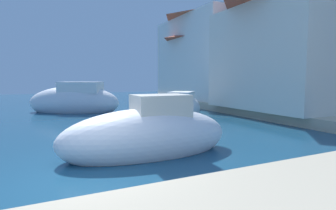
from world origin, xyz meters
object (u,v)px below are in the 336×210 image
at_px(moored_boat_2, 149,136).
at_px(waterfront_building_annex, 206,53).
at_px(moored_boat_3, 183,109).
at_px(waterfront_building_far, 200,64).
at_px(moored_boat_0, 75,101).
at_px(waterfront_building_main, 292,47).

distance_m(moored_boat_2, waterfront_building_annex, 18.05).
distance_m(moored_boat_3, waterfront_building_annex, 10.62).
xyz_separation_m(waterfront_building_annex, waterfront_building_far, (0.00, 0.88, -0.93)).
bearing_deg(moored_boat_2, waterfront_building_annex, -128.35).
bearing_deg(moored_boat_3, moored_boat_2, -175.82).
distance_m(moored_boat_2, moored_boat_3, 7.80).
relative_size(moored_boat_0, waterfront_building_main, 0.83).
bearing_deg(waterfront_building_far, waterfront_building_annex, -90.00).
xyz_separation_m(moored_boat_3, waterfront_building_main, (6.39, -1.95, 3.63)).
height_order(moored_boat_3, waterfront_building_far, waterfront_building_far).
relative_size(waterfront_building_annex, waterfront_building_far, 1.22).
relative_size(moored_boat_2, waterfront_building_far, 0.61).
bearing_deg(waterfront_building_main, waterfront_building_annex, 90.00).
distance_m(moored_boat_0, moored_boat_2, 11.96).
distance_m(moored_boat_2, waterfront_building_far, 18.55).
bearing_deg(moored_boat_3, waterfront_building_far, 2.63).
bearing_deg(moored_boat_3, moored_boat_0, 83.41).
relative_size(moored_boat_2, waterfront_building_annex, 0.50).
bearing_deg(moored_boat_3, waterfront_building_main, -66.80).
height_order(moored_boat_0, waterfront_building_main, waterfront_building_main).
height_order(waterfront_building_main, waterfront_building_far, waterfront_building_main).
bearing_deg(waterfront_building_annex, waterfront_building_main, -90.00).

